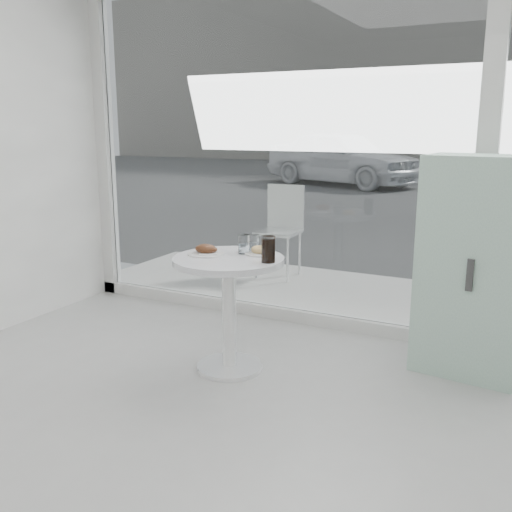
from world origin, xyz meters
The scene contains 12 objects.
storefront centered at (0.07, 3.00, 1.71)m, with size 5.00×0.14×3.00m.
main_table centered at (-0.50, 1.90, 0.55)m, with size 0.72×0.72×0.77m.
patio_deck centered at (0.00, 3.80, 0.03)m, with size 5.60×1.60×0.05m, color silver.
street centered at (0.00, 16.00, 0.00)m, with size 40.00×24.00×0.00m, color #363636.
mint_cabinet centered at (0.92, 2.60, 0.71)m, with size 0.70×0.51×1.42m.
patio_chair centered at (-1.15, 4.17, 0.59)m, with size 0.42×0.42×0.95m.
car_white centered at (-3.79, 13.99, 0.76)m, with size 1.78×4.44×1.51m, color white.
plate_fritter centered at (-0.67, 1.90, 0.80)m, with size 0.24×0.24×0.07m.
plate_donut centered at (-0.36, 2.07, 0.79)m, with size 0.21×0.21×0.05m.
water_tumbler_a centered at (-0.46, 2.05, 0.83)m, with size 0.08×0.08×0.13m.
water_tumbler_b centered at (-0.43, 2.13, 0.82)m, with size 0.07×0.07×0.12m.
cola_glass centered at (-0.21, 1.89, 0.85)m, with size 0.09×0.09×0.16m.
Camera 1 is at (1.27, -1.20, 1.59)m, focal length 40.00 mm.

